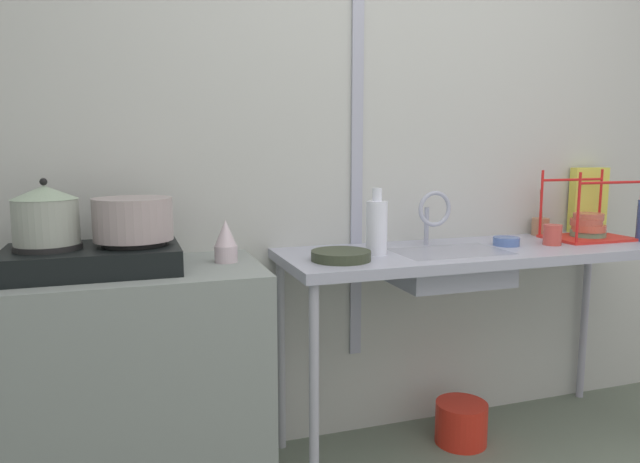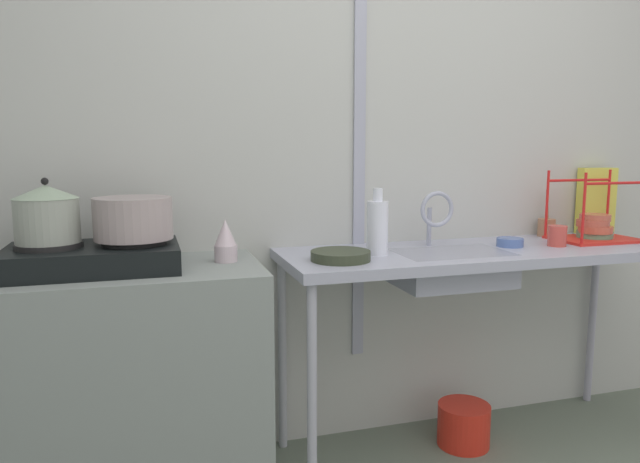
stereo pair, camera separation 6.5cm
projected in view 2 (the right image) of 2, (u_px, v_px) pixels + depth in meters
wall_back at (380, 159)px, 2.57m from camera, size 4.79×0.10×2.47m
wall_metal_strip at (359, 130)px, 2.46m from camera, size 0.05×0.01×1.98m
counter_concrete at (78, 394)px, 2.02m from camera, size 1.29×0.53×0.87m
counter_sink at (481, 264)px, 2.43m from camera, size 1.68×0.53×0.87m
stove at (93, 257)px, 1.97m from camera, size 0.56×0.36×0.10m
pot_on_left_burner at (47, 214)px, 1.91m from camera, size 0.21×0.21×0.22m
pot_on_right_burner at (133, 218)px, 2.00m from camera, size 0.27×0.27×0.14m
percolator at (226, 241)px, 2.13m from camera, size 0.09×0.09×0.16m
sink_basin at (452, 268)px, 2.34m from camera, size 0.45×0.29×0.13m
faucet at (436, 212)px, 2.42m from camera, size 0.15×0.09×0.24m
frying_pan at (341, 256)px, 2.16m from camera, size 0.22×0.22×0.04m
dish_rack at (595, 228)px, 2.62m from camera, size 0.36×0.25×0.31m
cup_by_rack at (557, 236)px, 2.47m from camera, size 0.08×0.08×0.09m
small_bowl_on_drainboard at (510, 242)px, 2.46m from camera, size 0.11×0.11×0.04m
bottle_by_sink at (377, 227)px, 2.26m from camera, size 0.08×0.08×0.26m
cereal_box at (596, 201)px, 2.82m from camera, size 0.19×0.07×0.32m
utensil_jar at (546, 227)px, 2.74m from camera, size 0.08×0.08×0.22m
bucket_on_floor at (464, 425)px, 2.52m from camera, size 0.23×0.23×0.18m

